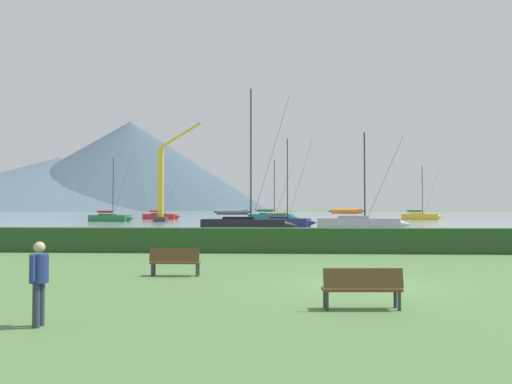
% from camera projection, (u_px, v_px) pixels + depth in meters
% --- Properties ---
extents(ground_plane, '(1000.00, 1000.00, 0.00)m').
position_uv_depth(ground_plane, '(366.00, 285.00, 15.27)').
color(ground_plane, '#517A42').
extents(harbor_water, '(320.00, 246.00, 0.00)m').
position_uv_depth(harbor_water, '(290.00, 216.00, 152.03)').
color(harbor_water, '#8C9EA3').
rests_on(harbor_water, ground_plane).
extents(hedge_line, '(80.00, 1.20, 1.27)m').
position_uv_depth(hedge_line, '(331.00, 240.00, 26.27)').
color(hedge_line, '#284C23').
rests_on(hedge_line, ground_plane).
extents(sailboat_slip_0, '(8.02, 3.52, 8.48)m').
position_uv_depth(sailboat_slip_0, '(161.00, 216.00, 103.03)').
color(sailboat_slip_0, red).
rests_on(sailboat_slip_0, harbor_water).
extents(sailboat_slip_1, '(8.19, 3.83, 10.66)m').
position_uv_depth(sailboat_slip_1, '(420.00, 216.00, 101.20)').
color(sailboat_slip_1, gold).
rests_on(sailboat_slip_1, harbor_water).
extents(sailboat_slip_2, '(9.14, 2.94, 13.70)m').
position_uv_depth(sailboat_slip_2, '(245.00, 224.00, 48.49)').
color(sailboat_slip_2, black).
rests_on(sailboat_slip_2, harbor_water).
extents(sailboat_slip_4, '(7.68, 4.02, 10.87)m').
position_uv_depth(sailboat_slip_4, '(284.00, 221.00, 62.85)').
color(sailboat_slip_4, navy).
rests_on(sailboat_slip_4, harbor_water).
extents(sailboat_slip_5, '(9.48, 3.73, 9.95)m').
position_uv_depth(sailboat_slip_5, '(359.00, 223.00, 51.54)').
color(sailboat_slip_5, '#9E9EA3').
rests_on(sailboat_slip_5, harbor_water).
extents(sailboat_slip_6, '(8.11, 3.65, 10.93)m').
position_uv_depth(sailboat_slip_6, '(110.00, 217.00, 86.72)').
color(sailboat_slip_6, '#236B38').
rests_on(sailboat_slip_6, harbor_water).
extents(sailboat_slip_7, '(9.00, 4.78, 10.61)m').
position_uv_depth(sailboat_slip_7, '(271.00, 217.00, 89.20)').
color(sailboat_slip_7, '#19707A').
rests_on(sailboat_slip_7, harbor_water).
extents(park_bench_near_path, '(1.81, 0.57, 0.95)m').
position_uv_depth(park_bench_near_path, '(362.00, 286.00, 11.57)').
color(park_bench_near_path, brown).
rests_on(park_bench_near_path, ground_plane).
extents(park_bench_under_tree, '(1.68, 0.49, 0.95)m').
position_uv_depth(park_bench_under_tree, '(175.00, 260.00, 17.27)').
color(park_bench_under_tree, brown).
rests_on(park_bench_under_tree, ground_plane).
extents(person_seated_viewer, '(0.36, 0.57, 1.65)m').
position_uv_depth(person_seated_viewer, '(39.00, 276.00, 9.95)').
color(person_seated_viewer, '#2D3347').
rests_on(person_seated_viewer, ground_plane).
extents(dock_crane, '(7.75, 2.00, 16.55)m').
position_uv_depth(dock_crane, '(162.00, 188.00, 84.63)').
color(dock_crane, '#333338').
rests_on(dock_crane, ground_plane).
extents(distant_hill_west_ridge, '(234.70, 234.70, 75.20)m').
position_uv_depth(distant_hill_west_ridge, '(130.00, 166.00, 429.78)').
color(distant_hill_west_ridge, '#425666').
rests_on(distant_hill_west_ridge, ground_plane).
extents(distant_hill_central_peak, '(267.45, 267.45, 43.47)m').
position_uv_depth(distant_hill_central_peak, '(59.00, 184.00, 416.71)').
color(distant_hill_central_peak, '#4C6070').
rests_on(distant_hill_central_peak, ground_plane).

